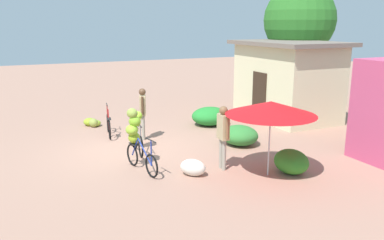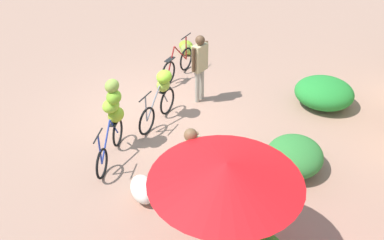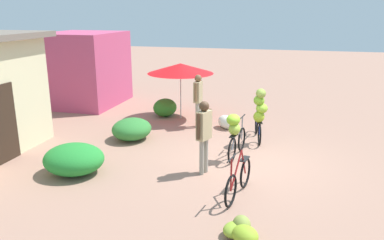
{
  "view_description": "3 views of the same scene",
  "coord_description": "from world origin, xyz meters",
  "px_view_note": "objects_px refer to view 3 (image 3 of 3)",
  "views": [
    {
      "loc": [
        11.65,
        -3.24,
        3.88
      ],
      "look_at": [
        1.22,
        1.6,
        1.08
      ],
      "focal_mm": 37.0,
      "sensor_mm": 36.0,
      "label": 1
    },
    {
      "loc": [
        8.53,
        3.89,
        6.11
      ],
      "look_at": [
        1.28,
        1.35,
        0.93
      ],
      "focal_mm": 42.7,
      "sensor_mm": 36.0,
      "label": 2
    },
    {
      "loc": [
        -9.37,
        -1.18,
        3.78
      ],
      "look_at": [
        0.87,
        1.54,
        0.77
      ],
      "focal_mm": 36.3,
      "sensor_mm": 36.0,
      "label": 3
    }
  ],
  "objects_px": {
    "bicycle_near_pile": "(235,132)",
    "produce_sack": "(226,122)",
    "shop_pink": "(84,69)",
    "market_umbrella": "(180,68)",
    "bicycle_leftmost": "(238,180)",
    "banana_pile_on_ground": "(241,231)",
    "person_bystander": "(204,130)",
    "person_vendor": "(198,95)",
    "bicycle_center_loaded": "(260,112)"
  },
  "relations": [
    {
      "from": "bicycle_near_pile",
      "to": "produce_sack",
      "type": "relative_size",
      "value": 2.3
    },
    {
      "from": "shop_pink",
      "to": "market_umbrella",
      "type": "bearing_deg",
      "value": -105.18
    },
    {
      "from": "bicycle_leftmost",
      "to": "banana_pile_on_ground",
      "type": "xyz_separation_m",
      "value": [
        -1.55,
        -0.28,
        -0.22
      ]
    },
    {
      "from": "shop_pink",
      "to": "person_bystander",
      "type": "distance_m",
      "value": 8.65
    },
    {
      "from": "produce_sack",
      "to": "person_bystander",
      "type": "height_order",
      "value": "person_bystander"
    },
    {
      "from": "market_umbrella",
      "to": "bicycle_leftmost",
      "type": "bearing_deg",
      "value": -152.53
    },
    {
      "from": "shop_pink",
      "to": "person_bystander",
      "type": "relative_size",
      "value": 1.81
    },
    {
      "from": "person_vendor",
      "to": "person_bystander",
      "type": "relative_size",
      "value": 1.0
    },
    {
      "from": "bicycle_leftmost",
      "to": "person_vendor",
      "type": "distance_m",
      "value": 5.14
    },
    {
      "from": "banana_pile_on_ground",
      "to": "produce_sack",
      "type": "bearing_deg",
      "value": 12.35
    },
    {
      "from": "market_umbrella",
      "to": "produce_sack",
      "type": "bearing_deg",
      "value": -114.57
    },
    {
      "from": "market_umbrella",
      "to": "person_bystander",
      "type": "relative_size",
      "value": 1.31
    },
    {
      "from": "shop_pink",
      "to": "market_umbrella",
      "type": "xyz_separation_m",
      "value": [
        -1.22,
        -4.48,
        0.35
      ]
    },
    {
      "from": "bicycle_center_loaded",
      "to": "person_bystander",
      "type": "relative_size",
      "value": 0.96
    },
    {
      "from": "bicycle_near_pile",
      "to": "person_bystander",
      "type": "bearing_deg",
      "value": 153.03
    },
    {
      "from": "bicycle_center_loaded",
      "to": "shop_pink",
      "type": "bearing_deg",
      "value": 66.59
    },
    {
      "from": "shop_pink",
      "to": "person_vendor",
      "type": "height_order",
      "value": "shop_pink"
    },
    {
      "from": "market_umbrella",
      "to": "bicycle_center_loaded",
      "type": "height_order",
      "value": "market_umbrella"
    },
    {
      "from": "bicycle_near_pile",
      "to": "bicycle_center_loaded",
      "type": "distance_m",
      "value": 1.55
    },
    {
      "from": "shop_pink",
      "to": "bicycle_center_loaded",
      "type": "xyz_separation_m",
      "value": [
        -3.23,
        -7.46,
        -0.51
      ]
    },
    {
      "from": "produce_sack",
      "to": "person_vendor",
      "type": "bearing_deg",
      "value": 95.04
    },
    {
      "from": "shop_pink",
      "to": "produce_sack",
      "type": "bearing_deg",
      "value": -107.98
    },
    {
      "from": "bicycle_leftmost",
      "to": "bicycle_near_pile",
      "type": "xyz_separation_m",
      "value": [
        2.1,
        0.4,
        0.38
      ]
    },
    {
      "from": "bicycle_center_loaded",
      "to": "bicycle_leftmost",
      "type": "bearing_deg",
      "value": 178.72
    },
    {
      "from": "banana_pile_on_ground",
      "to": "person_bystander",
      "type": "relative_size",
      "value": 0.46
    },
    {
      "from": "bicycle_near_pile",
      "to": "shop_pink",
      "type": "bearing_deg",
      "value": 56.12
    },
    {
      "from": "bicycle_leftmost",
      "to": "produce_sack",
      "type": "xyz_separation_m",
      "value": [
        4.75,
        1.1,
        -0.15
      ]
    },
    {
      "from": "market_umbrella",
      "to": "bicycle_leftmost",
      "type": "height_order",
      "value": "market_umbrella"
    },
    {
      "from": "person_vendor",
      "to": "banana_pile_on_ground",
      "type": "bearing_deg",
      "value": -159.58
    },
    {
      "from": "shop_pink",
      "to": "banana_pile_on_ground",
      "type": "distance_m",
      "value": 11.39
    },
    {
      "from": "bicycle_near_pile",
      "to": "banana_pile_on_ground",
      "type": "distance_m",
      "value": 3.76
    },
    {
      "from": "market_umbrella",
      "to": "person_bystander",
      "type": "xyz_separation_m",
      "value": [
        -4.58,
        -1.92,
        -0.71
      ]
    },
    {
      "from": "person_bystander",
      "to": "market_umbrella",
      "type": "bearing_deg",
      "value": 22.77
    },
    {
      "from": "bicycle_near_pile",
      "to": "person_vendor",
      "type": "height_order",
      "value": "person_vendor"
    },
    {
      "from": "shop_pink",
      "to": "produce_sack",
      "type": "distance_m",
      "value": 6.72
    },
    {
      "from": "banana_pile_on_ground",
      "to": "person_vendor",
      "type": "height_order",
      "value": "person_vendor"
    },
    {
      "from": "produce_sack",
      "to": "bicycle_near_pile",
      "type": "bearing_deg",
      "value": -165.26
    },
    {
      "from": "bicycle_center_loaded",
      "to": "person_vendor",
      "type": "height_order",
      "value": "person_vendor"
    },
    {
      "from": "banana_pile_on_ground",
      "to": "produce_sack",
      "type": "relative_size",
      "value": 1.17
    },
    {
      "from": "banana_pile_on_ground",
      "to": "bicycle_leftmost",
      "type": "bearing_deg",
      "value": 10.23
    },
    {
      "from": "market_umbrella",
      "to": "person_vendor",
      "type": "height_order",
      "value": "market_umbrella"
    },
    {
      "from": "bicycle_center_loaded",
      "to": "banana_pile_on_ground",
      "type": "height_order",
      "value": "bicycle_center_loaded"
    },
    {
      "from": "banana_pile_on_ground",
      "to": "person_vendor",
      "type": "xyz_separation_m",
      "value": [
        6.21,
        2.31,
        0.94
      ]
    },
    {
      "from": "banana_pile_on_ground",
      "to": "shop_pink",
      "type": "bearing_deg",
      "value": 42.59
    },
    {
      "from": "market_umbrella",
      "to": "bicycle_center_loaded",
      "type": "distance_m",
      "value": 3.69
    },
    {
      "from": "bicycle_near_pile",
      "to": "produce_sack",
      "type": "xyz_separation_m",
      "value": [
        2.64,
        0.7,
        -0.53
      ]
    },
    {
      "from": "bicycle_leftmost",
      "to": "person_bystander",
      "type": "distance_m",
      "value": 1.56
    },
    {
      "from": "shop_pink",
      "to": "bicycle_center_loaded",
      "type": "height_order",
      "value": "shop_pink"
    },
    {
      "from": "person_vendor",
      "to": "shop_pink",
      "type": "bearing_deg",
      "value": 68.36
    },
    {
      "from": "person_vendor",
      "to": "bicycle_leftmost",
      "type": "bearing_deg",
      "value": -156.45
    }
  ]
}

